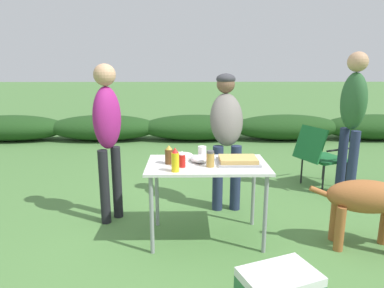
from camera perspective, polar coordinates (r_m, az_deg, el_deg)
name	(u,v)px	position (r m, az deg, el deg)	size (l,w,h in m)	color
ground_plane	(206,237)	(3.41, 2.41, -15.28)	(60.00, 60.00, 0.00)	#4C7A3D
shrub_hedge	(195,127)	(7.50, 0.54, 2.78)	(14.40, 0.90, 0.55)	#1E4219
folding_table	(207,172)	(3.15, 2.53, -4.61)	(1.10, 0.64, 0.74)	silver
food_tray	(238,160)	(3.16, 7.66, -2.73)	(0.38, 0.29, 0.06)	#9E9EA3
plate_stack	(180,157)	(3.29, -1.94, -2.12)	(0.24, 0.24, 0.04)	white
mixing_bowl	(200,159)	(3.17, 1.38, -2.48)	(0.18, 0.18, 0.06)	silver
paper_cup_stack	(202,152)	(3.32, 1.71, -1.33)	(0.08, 0.08, 0.11)	white
mustard_bottle	(175,160)	(2.87, -2.81, -2.71)	(0.07, 0.07, 0.21)	yellow
beer_bottle	(169,155)	(3.11, -3.85, -1.82)	(0.07, 0.07, 0.17)	brown
ketchup_bottle	(182,159)	(3.01, -1.68, -2.58)	(0.06, 0.06, 0.15)	red
spice_jar	(210,159)	(3.02, 3.07, -2.51)	(0.07, 0.07, 0.15)	#B2893D
standing_person_in_gray_fleece	(226,127)	(3.85, 5.75, 2.91)	(0.38, 0.48, 1.53)	#232D4C
standing_person_with_beanie	(353,111)	(4.57, 25.20, 5.05)	(0.33, 0.41, 1.77)	#232D4C
standing_person_in_olive_jacket	(108,127)	(3.55, -13.89, 2.69)	(0.37, 0.39, 1.63)	black
dog	(374,199)	(3.44, 28.06, -8.09)	(1.06, 0.41, 0.71)	#9E5B2D
camp_chair_green_behind_table	(319,153)	(4.86, 20.39, -1.47)	(0.72, 0.66, 0.83)	#19602D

